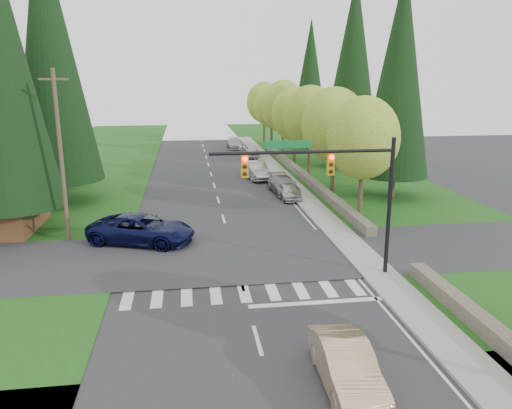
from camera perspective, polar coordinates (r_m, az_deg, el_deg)
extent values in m
plane|color=#28282B|center=(20.13, -0.24, -13.86)|extent=(120.00, 120.00, 0.00)
cube|color=#1E4C14|center=(41.70, 13.88, 0.82)|extent=(14.00, 110.00, 0.06)
cube|color=#1E4C14|center=(40.18, -23.07, -0.44)|extent=(14.00, 110.00, 0.06)
cube|color=#28282B|center=(27.39, -2.52, -5.97)|extent=(120.00, 8.00, 0.10)
cube|color=gray|center=(41.73, 5.06, 1.25)|extent=(1.80, 80.00, 0.13)
cube|color=gray|center=(41.55, 3.92, 1.21)|extent=(0.20, 80.00, 0.13)
cube|color=#4C4438|center=(20.43, 26.52, -13.95)|extent=(0.70, 14.00, 0.70)
cube|color=#4C4438|center=(49.68, 4.92, 3.71)|extent=(0.70, 40.00, 0.70)
cylinder|color=black|center=(24.83, 14.99, -0.39)|extent=(0.20, 0.20, 6.80)
cylinder|color=black|center=(22.94, 5.44, 5.99)|extent=(8.60, 0.16, 0.16)
cube|color=#0C662D|center=(22.78, 3.71, 6.86)|extent=(2.20, 0.04, 0.35)
cube|color=#BF8C0C|center=(23.36, 8.52, 4.56)|extent=(0.32, 0.24, 1.00)
sphere|color=#FF0C05|center=(23.17, 8.65, 5.35)|extent=(0.22, 0.22, 0.22)
cube|color=#BF8C0C|center=(22.56, -1.30, 4.37)|extent=(0.32, 0.24, 1.00)
sphere|color=#FF0C05|center=(22.37, -1.26, 5.19)|extent=(0.22, 0.22, 0.22)
cylinder|color=#473828|center=(30.74, -21.37, 4.95)|extent=(0.24, 0.24, 10.00)
cube|color=#473828|center=(30.41, -22.14, 13.14)|extent=(1.60, 0.10, 0.12)
cylinder|color=#38281C|center=(34.38, 11.89, 2.10)|extent=(0.32, 0.32, 4.76)
ellipsoid|color=olive|center=(33.86, 12.17, 7.44)|extent=(4.80, 4.80, 5.52)
cylinder|color=#38281C|center=(40.92, 8.74, 4.30)|extent=(0.32, 0.32, 4.93)
ellipsoid|color=olive|center=(40.47, 8.92, 8.97)|extent=(5.20, 5.20, 5.98)
cylinder|color=#38281C|center=(47.51, 6.10, 5.85)|extent=(0.32, 0.32, 5.04)
ellipsoid|color=olive|center=(47.13, 6.21, 9.96)|extent=(5.00, 5.00, 5.75)
cylinder|color=#38281C|center=(54.30, 4.41, 6.84)|extent=(0.32, 0.32, 4.82)
ellipsoid|color=olive|center=(53.97, 4.48, 10.28)|extent=(5.00, 5.00, 5.75)
cylinder|color=#38281C|center=(61.10, 3.10, 7.86)|extent=(0.32, 0.32, 5.15)
ellipsoid|color=olive|center=(60.80, 3.14, 11.14)|extent=(5.40, 5.40, 6.21)
cylinder|color=#38281C|center=(67.93, 1.79, 8.35)|extent=(0.32, 0.32, 4.70)
ellipsoid|color=olive|center=(67.67, 1.81, 11.03)|extent=(4.80, 4.80, 5.52)
cylinder|color=#38281C|center=(74.81, 0.94, 9.02)|extent=(0.32, 0.32, 4.98)
ellipsoid|color=olive|center=(74.56, 0.96, 11.61)|extent=(5.20, 5.20, 5.98)
cylinder|color=#38281C|center=(34.38, -25.71, -1.42)|extent=(0.50, 0.50, 2.00)
cylinder|color=#38281C|center=(41.60, -21.19, 1.59)|extent=(0.50, 0.50, 2.00)
cone|color=black|center=(40.75, -22.55, 15.85)|extent=(6.46, 6.46, 19.00)
cylinder|color=#38281C|center=(47.79, -21.97, 3.08)|extent=(0.50, 0.50, 2.00)
cone|color=black|center=(47.03, -23.05, 14.25)|extent=(5.78, 5.78, 17.00)
cylinder|color=#38281C|center=(41.87, 15.23, 2.15)|extent=(0.50, 0.50, 2.00)
cone|color=black|center=(40.99, 16.06, 14.25)|extent=(5.44, 5.44, 16.00)
cylinder|color=#38281C|center=(55.09, 10.54, 5.27)|extent=(0.50, 0.50, 2.00)
cone|color=black|center=(54.43, 11.02, 15.50)|extent=(6.12, 6.12, 18.00)
cylinder|color=#38281C|center=(68.12, 6.02, 7.15)|extent=(0.50, 0.50, 2.00)
cone|color=black|center=(67.58, 6.21, 14.14)|extent=(5.10, 5.10, 15.00)
imported|color=#CEAD89|center=(16.69, 10.30, -17.70)|extent=(1.63, 4.45, 1.46)
imported|color=#0A0E36|center=(29.98, -12.92, -2.78)|extent=(6.77, 4.77, 1.72)
imported|color=#ACABB0|center=(39.90, 3.74, 1.50)|extent=(1.64, 3.79, 1.27)
imported|color=slate|center=(41.99, 3.14, 2.26)|extent=(2.33, 4.99, 1.41)
imported|color=#A2A2A7|center=(47.83, 0.04, 3.93)|extent=(2.39, 5.20, 1.65)
imported|color=silver|center=(60.86, -0.39, 6.03)|extent=(1.97, 3.98, 1.30)
imported|color=#A0A0A4|center=(68.44, -2.44, 6.98)|extent=(2.01, 4.75, 1.37)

